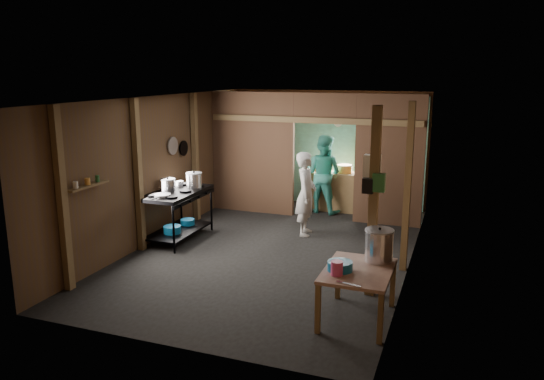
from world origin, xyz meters
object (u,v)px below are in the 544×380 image
at_px(gas_range, 178,215).
at_px(cook, 306,194).
at_px(stove_pot_large, 194,181).
at_px(yellow_tub, 344,169).
at_px(stock_pot, 379,246).
at_px(pink_bucket, 337,268).
at_px(prep_table, 357,294).

distance_m(gas_range, cook, 2.40).
relative_size(stove_pot_large, yellow_tub, 0.95).
height_order(yellow_tub, cook, cook).
bearing_deg(stove_pot_large, stock_pot, -28.23).
distance_m(gas_range, stove_pot_large, 0.71).
height_order(stove_pot_large, pink_bucket, stove_pot_large).
xyz_separation_m(yellow_tub, cook, (-0.29, -1.95, -0.15)).
xyz_separation_m(gas_range, stock_pot, (3.89, -1.64, 0.40)).
relative_size(stock_pot, pink_bucket, 2.53).
bearing_deg(gas_range, pink_bucket, -33.26).
distance_m(pink_bucket, yellow_tub, 5.45).
bearing_deg(pink_bucket, gas_range, 146.74).
height_order(pink_bucket, yellow_tub, yellow_tub).
height_order(gas_range, prep_table, gas_range).
height_order(prep_table, stove_pot_large, stove_pot_large).
relative_size(gas_range, stock_pot, 3.51).
bearing_deg(yellow_tub, stock_pot, -72.39).
bearing_deg(stock_pot, prep_table, -115.55).
xyz_separation_m(gas_range, pink_bucket, (3.50, -2.30, 0.29)).
relative_size(stock_pot, yellow_tub, 1.35).
relative_size(pink_bucket, yellow_tub, 0.54).
relative_size(prep_table, cook, 0.71).
relative_size(prep_table, yellow_tub, 3.44).
bearing_deg(stove_pot_large, yellow_tub, 50.15).
relative_size(gas_range, pink_bucket, 8.88).
bearing_deg(cook, gas_range, 107.96).
distance_m(stock_pot, yellow_tub, 4.91).
bearing_deg(prep_table, pink_bucket, -126.94).
bearing_deg(stock_pot, yellow_tub, 107.61).
relative_size(stove_pot_large, pink_bucket, 1.77).
height_order(stove_pot_large, stock_pot, stove_pot_large).
height_order(prep_table, pink_bucket, pink_bucket).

